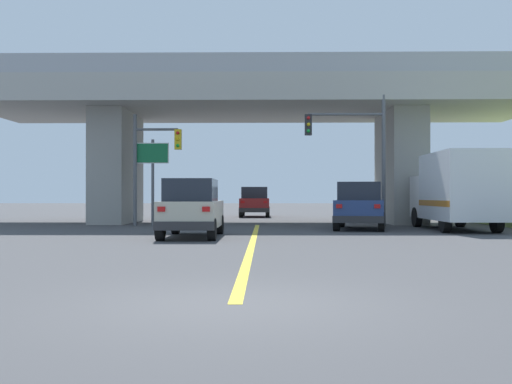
{
  "coord_description": "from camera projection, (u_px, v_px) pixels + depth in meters",
  "views": [
    {
      "loc": [
        0.41,
        -8.22,
        1.46
      ],
      "look_at": [
        -0.01,
        18.52,
        1.61
      ],
      "focal_mm": 43.15,
      "sensor_mm": 36.0,
      "label": 1
    }
  ],
  "objects": [
    {
      "name": "suv_crossing",
      "position": [
        360.0,
        206.0,
        26.37
      ],
      "size": [
        2.79,
        4.63,
        2.02
      ],
      "rotation": [
        0.0,
        0.0,
        -0.19
      ],
      "color": "navy",
      "rests_on": "ground"
    },
    {
      "name": "overpass_bridge",
      "position": [
        258.0,
        116.0,
        32.66
      ],
      "size": [
        29.17,
        8.98,
        8.05
      ],
      "color": "#A8A59E",
      "rests_on": "ground"
    },
    {
      "name": "box_truck",
      "position": [
        456.0,
        190.0,
        25.76
      ],
      "size": [
        2.33,
        6.66,
        3.21
      ],
      "color": "silver",
      "rests_on": "ground"
    },
    {
      "name": "traffic_signal_nearside",
      "position": [
        358.0,
        144.0,
        28.16
      ],
      "size": [
        3.7,
        0.36,
        6.07
      ],
      "color": "#56595E",
      "rests_on": "ground"
    },
    {
      "name": "lane_divider_stripe",
      "position": [
        253.0,
        242.0,
        19.2
      ],
      "size": [
        0.2,
        21.97,
        0.01
      ],
      "primitive_type": "cube",
      "color": "yellow",
      "rests_on": "ground"
    },
    {
      "name": "sedan_oncoming",
      "position": [
        255.0,
        202.0,
        41.87
      ],
      "size": [
        2.01,
        4.58,
        2.02
      ],
      "color": "maroon",
      "rests_on": "ground"
    },
    {
      "name": "highway_sign",
      "position": [
        153.0,
        163.0,
        29.38
      ],
      "size": [
        1.56,
        0.17,
        4.14
      ],
      "color": "#56595E",
      "rests_on": "ground"
    },
    {
      "name": "traffic_signal_farside",
      "position": [
        151.0,
        156.0,
        29.22
      ],
      "size": [
        2.31,
        0.36,
        5.32
      ],
      "color": "#56595E",
      "rests_on": "ground"
    },
    {
      "name": "suv_lead",
      "position": [
        192.0,
        208.0,
        21.35
      ],
      "size": [
        1.93,
        4.54,
        2.02
      ],
      "color": "#B7B29E",
      "rests_on": "ground"
    },
    {
      "name": "ground",
      "position": [
        258.0,
        223.0,
        32.63
      ],
      "size": [
        160.0,
        160.0,
        0.0
      ],
      "primitive_type": "plane",
      "color": "#424244"
    }
  ]
}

